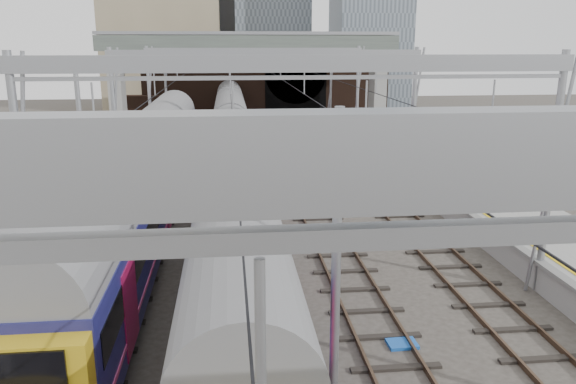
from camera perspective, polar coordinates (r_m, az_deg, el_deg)
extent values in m
cube|color=#4C3828|center=(25.45, -16.12, -4.26)|extent=(0.08, 80.00, 0.16)
cube|color=#4C3828|center=(25.23, -12.90, -4.21)|extent=(0.08, 80.00, 0.16)
cube|color=black|center=(25.36, -14.51, -4.40)|extent=(2.40, 80.00, 0.14)
cube|color=#4C3828|center=(25.04, -7.06, -4.09)|extent=(0.08, 80.00, 0.16)
cube|color=#4C3828|center=(25.05, -3.76, -4.00)|extent=(0.08, 80.00, 0.16)
cube|color=black|center=(25.06, -5.41, -4.21)|extent=(2.40, 80.00, 0.14)
cube|color=#4C3828|center=(25.27, 2.06, -3.80)|extent=(0.08, 80.00, 0.16)
cube|color=#4C3828|center=(25.50, 5.27, -3.68)|extent=(0.08, 80.00, 0.16)
cube|color=black|center=(25.40, 3.67, -3.91)|extent=(2.40, 80.00, 0.14)
cube|color=#4C3828|center=(26.11, 10.80, -3.44)|extent=(0.08, 80.00, 0.16)
cube|color=#4C3828|center=(26.56, 13.78, -3.30)|extent=(0.08, 80.00, 0.16)
cube|color=black|center=(26.35, 12.30, -3.53)|extent=(2.40, 80.00, 0.14)
cylinder|color=gray|center=(18.25, -25.26, 0.20)|extent=(0.24, 0.24, 8.00)
cylinder|color=gray|center=(20.07, 25.14, 1.44)|extent=(0.24, 0.24, 8.00)
cube|color=gray|center=(16.84, 1.29, 12.91)|extent=(16.80, 0.28, 0.50)
cylinder|color=gray|center=(31.57, -17.17, 6.61)|extent=(0.24, 0.24, 8.00)
cylinder|color=gray|center=(32.66, 12.57, 7.17)|extent=(0.24, 0.24, 8.00)
cube|color=gray|center=(30.78, -2.11, 13.78)|extent=(16.80, 0.28, 0.50)
cylinder|color=gray|center=(45.30, -13.88, 9.15)|extent=(0.24, 0.24, 8.00)
cylinder|color=gray|center=(46.06, 7.06, 9.55)|extent=(0.24, 0.24, 8.00)
cube|color=gray|center=(44.75, -3.40, 14.10)|extent=(16.80, 0.28, 0.50)
cylinder|color=gray|center=(57.17, -12.31, 10.34)|extent=(0.24, 0.24, 8.00)
cylinder|color=gray|center=(57.78, 4.36, 10.67)|extent=(0.24, 0.24, 8.00)
cube|color=gray|center=(56.74, -4.00, 14.24)|extent=(16.80, 0.28, 0.50)
cube|color=black|center=(24.16, -15.35, 7.99)|extent=(0.03, 80.00, 0.03)
cube|color=black|center=(23.85, -5.73, 8.35)|extent=(0.03, 80.00, 0.03)
cube|color=black|center=(24.20, 3.89, 8.49)|extent=(0.03, 80.00, 0.03)
cube|color=black|center=(25.20, 12.99, 8.40)|extent=(0.03, 80.00, 0.03)
cube|color=black|center=(60.95, -2.17, 11.39)|extent=(26.00, 2.00, 9.00)
cube|color=black|center=(60.36, 0.79, 9.56)|extent=(6.50, 0.10, 5.20)
cylinder|color=black|center=(60.17, 0.80, 12.02)|extent=(6.50, 0.10, 6.50)
cube|color=black|center=(60.58, -13.59, 8.12)|extent=(6.00, 1.50, 3.00)
cube|color=gray|center=(55.82, -16.98, 10.04)|extent=(1.20, 2.50, 8.20)
cube|color=gray|center=(56.77, 9.08, 10.56)|extent=(1.20, 2.50, 8.20)
cube|color=#59645B|center=(54.74, -3.93, 14.85)|extent=(28.00, 3.00, 1.40)
cube|color=gray|center=(54.75, -3.95, 15.79)|extent=(28.00, 3.00, 0.30)
cube|color=tan|center=(75.16, -12.57, 16.67)|extent=(14.00, 12.00, 22.00)
cube|color=gray|center=(88.70, -6.16, 15.31)|extent=(18.00, 14.00, 18.00)
cube|color=black|center=(36.98, -5.69, 2.57)|extent=(1.98, 58.86, 0.70)
cube|color=#141648|center=(36.64, -5.76, 5.29)|extent=(2.52, 58.86, 2.25)
cylinder|color=slate|center=(36.48, -5.81, 7.03)|extent=(2.47, 58.36, 2.47)
cube|color=black|center=(36.59, -5.78, 5.84)|extent=(2.54, 57.66, 0.68)
cube|color=#DA447C|center=(36.75, -5.74, 4.32)|extent=(2.54, 57.86, 0.11)
cube|color=black|center=(26.81, -14.06, -2.56)|extent=(2.23, 32.89, 0.70)
cube|color=#141648|center=(26.32, -14.32, 1.43)|extent=(2.84, 32.89, 2.54)
cylinder|color=slate|center=(26.06, -14.50, 4.14)|extent=(2.79, 32.39, 2.79)
cube|color=black|center=(26.23, -14.38, 2.29)|extent=(2.86, 31.69, 0.76)
cube|color=#DA447C|center=(26.49, -14.22, -0.07)|extent=(2.86, 31.89, 0.12)
cube|color=black|center=(10.85, -27.16, -16.75)|extent=(2.13, 0.08, 1.02)
cube|color=#1750AC|center=(16.54, 11.51, -14.87)|extent=(0.84, 0.61, 0.10)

